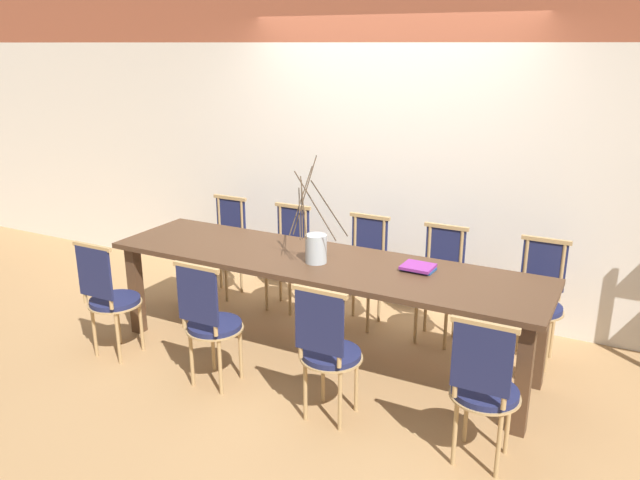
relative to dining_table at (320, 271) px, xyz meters
The scene contains 14 objects.
ground_plane 0.69m from the dining_table, ahead, with size 16.00×16.00×0.00m, color #A87F51.
wall_rear 1.53m from the dining_table, 90.00° to the left, with size 12.00×0.06×3.20m.
dining_table is the anchor object (origin of this frame).
chair_near_leftend 1.57m from the dining_table, 152.80° to the right, with size 0.39×0.39×0.92m.
chair_near_left 0.87m from the dining_table, 123.18° to the right, with size 0.39×0.39×0.92m.
chair_near_center 0.85m from the dining_table, 59.10° to the right, with size 0.39×0.39×0.92m.
chair_near_right 1.56m from the dining_table, 27.36° to the right, with size 0.39×0.39×0.92m.
chair_far_leftend 1.56m from the dining_table, 152.56° to the left, with size 0.39×0.39×0.92m.
chair_far_left 1.02m from the dining_table, 134.43° to the left, with size 0.39×0.39×0.92m.
chair_far_center 0.74m from the dining_table, 87.07° to the left, with size 0.39×0.39×0.92m.
chair_far_right 1.01m from the dining_table, 46.08° to the left, with size 0.39×0.39×0.92m.
chair_far_rightend 1.61m from the dining_table, 26.44° to the left, with size 0.39×0.39×0.92m.
vase_centerpiece 0.22m from the dining_table, 93.44° to the right, with size 0.38×0.37×0.74m.
book_stack 0.72m from the dining_table, ahead, with size 0.23×0.20×0.04m.
Camera 1 is at (1.97, -3.78, 2.28)m, focal length 35.00 mm.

